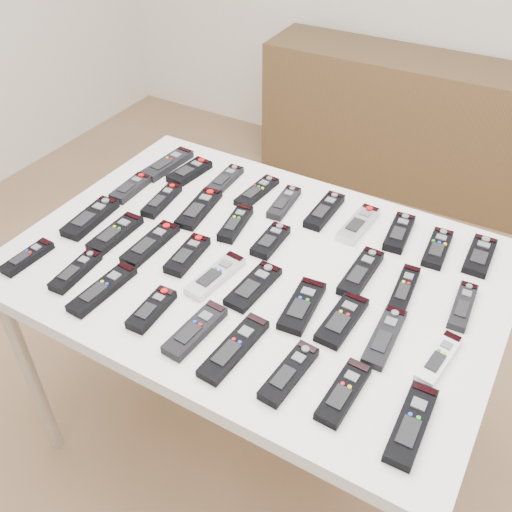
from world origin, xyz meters
The scene contains 40 objects.
ground centered at (0.00, 0.00, 0.00)m, with size 4.00×4.00×0.00m, color brown.
table centered at (0.07, -0.01, 0.72)m, with size 1.25×0.88×0.78m.
sideboard centered at (-0.11, 1.78, 0.36)m, with size 1.42×0.38×0.71m, color #513820.
remote_0 centered at (-0.42, 0.26, 0.79)m, with size 0.06×0.20×0.02m, color black.
remote_1 centered at (-0.33, 0.26, 0.79)m, with size 0.06×0.15×0.02m, color black.
remote_2 centered at (-0.21, 0.27, 0.79)m, with size 0.05×0.16×0.02m, color black.
remote_3 centered at (-0.09, 0.27, 0.79)m, with size 0.05×0.18×0.02m, color black.
remote_4 centered at (0.01, 0.25, 0.79)m, with size 0.05×0.16×0.02m, color black.
remote_5 centered at (0.13, 0.28, 0.79)m, with size 0.05×0.18×0.02m, color black.
remote_6 centered at (0.24, 0.27, 0.79)m, with size 0.05×0.18×0.02m, color #B7B7BC.
remote_7 centered at (0.35, 0.28, 0.79)m, with size 0.05×0.16×0.02m, color black.
remote_8 centered at (0.47, 0.27, 0.79)m, with size 0.05×0.16×0.02m, color black.
remote_9 centered at (0.57, 0.30, 0.79)m, with size 0.06×0.16×0.02m, color black.
remote_10 centered at (-0.43, 0.09, 0.79)m, with size 0.05×0.15×0.02m, color black.
remote_11 centered at (-0.31, 0.08, 0.79)m, with size 0.05×0.17×0.02m, color black.
remote_12 centered at (-0.19, 0.10, 0.79)m, with size 0.06×0.19×0.02m, color black.
remote_13 centered at (-0.06, 0.09, 0.79)m, with size 0.05×0.16×0.02m, color black.
remote_14 centered at (0.07, 0.08, 0.79)m, with size 0.05×0.14×0.02m, color black.
remote_15 centered at (0.33, 0.08, 0.79)m, with size 0.05×0.19×0.02m, color black.
remote_16 centered at (0.44, 0.07, 0.79)m, with size 0.04×0.17×0.02m, color black.
remote_17 centered at (0.58, 0.09, 0.79)m, with size 0.04×0.16×0.02m, color black.
remote_18 centered at (-0.43, -0.09, 0.79)m, with size 0.06×0.19×0.02m, color black.
remote_19 centered at (-0.32, -0.11, 0.79)m, with size 0.06×0.18×0.02m, color black.
remote_20 centered at (-0.21, -0.10, 0.79)m, with size 0.06×0.19×0.02m, color black.
remote_21 centered at (-0.09, -0.09, 0.79)m, with size 0.05×0.16×0.02m, color black.
remote_22 centered at (0.01, -0.12, 0.79)m, with size 0.05×0.18×0.02m, color #B7B7BC.
remote_23 centered at (0.12, -0.10, 0.79)m, with size 0.06×0.17×0.02m, color black.
remote_24 centered at (0.25, -0.10, 0.79)m, with size 0.06×0.17×0.02m, color black.
remote_25 centered at (0.35, -0.10, 0.79)m, with size 0.06×0.17×0.02m, color black.
remote_26 centered at (0.45, -0.10, 0.79)m, with size 0.05×0.18×0.02m, color black.
remote_27 centered at (0.58, -0.10, 0.79)m, with size 0.04×0.16×0.02m, color silver.
remote_28 centered at (-0.45, -0.30, 0.79)m, with size 0.04×0.15×0.02m, color black.
remote_29 centered at (-0.30, -0.28, 0.79)m, with size 0.05×0.16×0.02m, color black.
remote_30 centered at (-0.20, -0.30, 0.79)m, with size 0.05×0.19×0.02m, color black.
remote_31 centered at (-0.05, -0.29, 0.79)m, with size 0.05×0.14×0.02m, color black.
remote_32 centered at (0.08, -0.30, 0.79)m, with size 0.05×0.18×0.02m, color black.
remote_33 centered at (0.18, -0.30, 0.79)m, with size 0.05×0.21×0.02m, color black.
remote_34 centered at (0.32, -0.30, 0.79)m, with size 0.05×0.17×0.02m, color black.
remote_35 centered at (0.44, -0.28, 0.79)m, with size 0.05×0.17×0.02m, color black.
remote_36 centered at (0.58, -0.29, 0.79)m, with size 0.05×0.19×0.02m, color black.
Camera 1 is at (0.64, -0.99, 1.74)m, focal length 40.00 mm.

